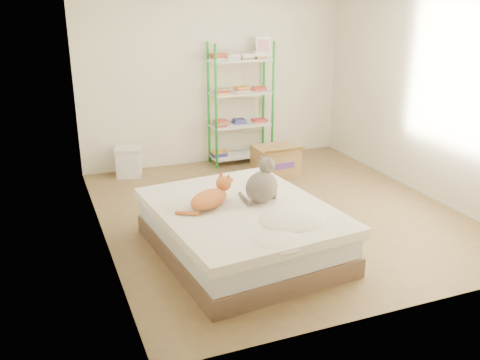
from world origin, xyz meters
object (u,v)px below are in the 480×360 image
orange_cat (209,197)px  grey_cat (262,180)px  shelf_unit (241,102)px  white_bin (129,162)px  cardboard_box (276,160)px  bed (242,230)px

orange_cat → grey_cat: 0.52m
shelf_unit → white_bin: 1.76m
grey_cat → white_bin: 2.72m
orange_cat → cardboard_box: orange_cat is taller
white_bin → orange_cat: bearing=-83.3°
grey_cat → shelf_unit: (0.82, 2.58, 0.20)m
bed → grey_cat: size_ratio=4.71×
orange_cat → shelf_unit: shelf_unit is taller
bed → shelf_unit: shelf_unit is taller
cardboard_box → white_bin: cardboard_box is taller
bed → cardboard_box: 2.32m
cardboard_box → shelf_unit: bearing=106.8°
shelf_unit → grey_cat: bearing=-107.6°
bed → cardboard_box: bed is taller
shelf_unit → white_bin: bearing=-178.9°
grey_cat → shelf_unit: 2.72m
grey_cat → shelf_unit: bearing=-45.3°
bed → grey_cat: bearing=7.0°
grey_cat → white_bin: bearing=-10.2°
bed → orange_cat: (-0.29, 0.10, 0.34)m
cardboard_box → white_bin: 1.96m
bed → cardboard_box: bearing=50.9°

